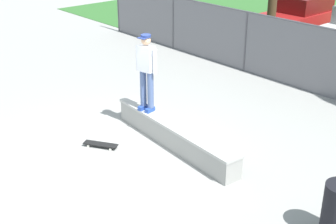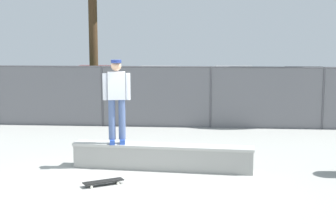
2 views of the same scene
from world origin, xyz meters
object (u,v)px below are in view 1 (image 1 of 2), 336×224
at_px(concrete_ledge, 174,135).
at_px(car_red, 301,16).
at_px(skateboard, 101,144).
at_px(skateboarder, 146,69).

height_order(concrete_ledge, car_red, car_red).
height_order(concrete_ledge, skateboard, concrete_ledge).
xyz_separation_m(concrete_ledge, car_red, (-4.01, 10.53, 0.56)).
distance_m(concrete_ledge, skateboarder, 1.64).
xyz_separation_m(skateboard, car_red, (-2.98, 11.84, 0.77)).
relative_size(skateboarder, car_red, 0.44).
distance_m(skateboarder, car_red, 10.95).
bearing_deg(car_red, skateboard, -75.89).
bearing_deg(concrete_ledge, car_red, 110.86).
height_order(skateboarder, skateboard, skateboarder).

